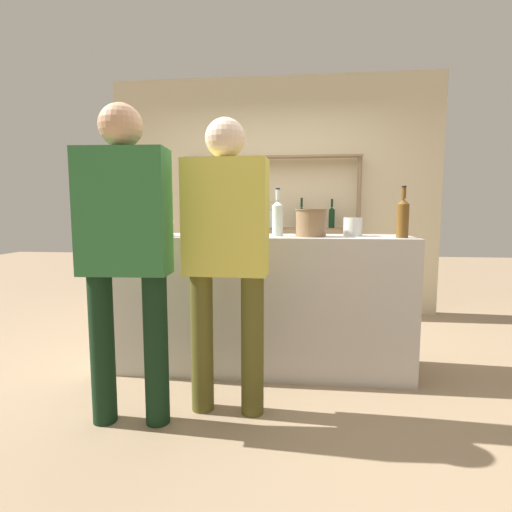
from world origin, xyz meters
TOP-DOWN VIEW (x-y plane):
  - ground_plane at (0.00, 0.00)m, footprint 16.00×16.00m
  - bar_counter at (0.00, 0.00)m, footprint 2.32×0.56m
  - back_wall at (0.00, 1.88)m, footprint 3.92×0.12m
  - back_shelf at (-0.00, 1.70)m, footprint 2.06×0.18m
  - counter_bottle_0 at (0.17, -0.02)m, footprint 0.08×0.08m
  - counter_bottle_1 at (1.05, -0.13)m, footprint 0.08×0.08m
  - counter_bottle_2 at (-0.49, -0.01)m, footprint 0.08×0.08m
  - counter_bottle_3 at (-0.80, -0.15)m, footprint 0.09×0.09m
  - counter_bottle_4 at (-0.47, -0.12)m, footprint 0.08×0.08m
  - wine_glass at (-0.64, -0.08)m, footprint 0.07×0.07m
  - ice_bucket at (0.41, -0.06)m, footprint 0.23×0.23m
  - cork_jar at (0.73, 0.04)m, footprint 0.14×0.14m
  - customer_center at (-0.10, -0.70)m, footprint 0.50×0.23m
  - customer_left at (-0.64, -0.89)m, footprint 0.51×0.25m

SIDE VIEW (x-z plane):
  - ground_plane at x=0.00m, z-range 0.00..0.00m
  - bar_counter at x=0.00m, z-range 0.00..1.05m
  - customer_center at x=-0.10m, z-range 0.15..1.91m
  - customer_left at x=-0.64m, z-range 0.15..1.97m
  - cork_jar at x=0.73m, z-range 1.05..1.18m
  - ice_bucket at x=0.41m, z-range 1.05..1.25m
  - wine_glass at x=-0.64m, z-range 1.09..1.25m
  - counter_bottle_2 at x=-0.49m, z-range 1.01..1.33m
  - counter_bottle_4 at x=-0.47m, z-range 1.00..1.35m
  - counter_bottle_0 at x=0.17m, z-range 1.01..1.36m
  - counter_bottle_3 at x=-0.80m, z-range 1.01..1.36m
  - counter_bottle_1 at x=1.05m, z-range 1.01..1.37m
  - back_shelf at x=0.00m, z-range 0.30..2.16m
  - back_wall at x=0.00m, z-range 0.00..2.80m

